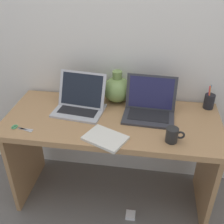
% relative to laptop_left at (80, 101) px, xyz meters
% --- Properties ---
extents(ground_plane, '(6.00, 6.00, 0.00)m').
position_rel_laptop_left_xyz_m(ground_plane, '(0.23, -0.09, -0.80)').
color(ground_plane, slate).
extents(back_wall, '(4.40, 0.04, 2.40)m').
position_rel_laptop_left_xyz_m(back_wall, '(0.23, 0.26, 0.40)').
color(back_wall, silver).
rests_on(back_wall, ground).
extents(desk, '(1.43, 0.61, 0.73)m').
position_rel_laptop_left_xyz_m(desk, '(0.23, -0.09, -0.23)').
color(desk, '#AD7F51').
rests_on(desk, ground).
extents(laptop_left, '(0.36, 0.29, 0.25)m').
position_rel_laptop_left_xyz_m(laptop_left, '(0.00, 0.00, 0.00)').
color(laptop_left, '#B2B2B7').
rests_on(laptop_left, desk).
extents(laptop_right, '(0.35, 0.27, 0.25)m').
position_rel_laptop_left_xyz_m(laptop_right, '(0.48, 0.01, 0.00)').
color(laptop_right, '#333338').
rests_on(laptop_right, desk).
extents(green_vase, '(0.21, 0.21, 0.23)m').
position_rel_laptop_left_xyz_m(green_vase, '(0.23, 0.16, 0.03)').
color(green_vase, '#75934C').
rests_on(green_vase, desk).
extents(notebook_stack, '(0.29, 0.25, 0.02)m').
position_rel_laptop_left_xyz_m(notebook_stack, '(0.23, -0.32, -0.06)').
color(notebook_stack, silver).
rests_on(notebook_stack, desk).
extents(coffee_mug, '(0.11, 0.07, 0.09)m').
position_rel_laptop_left_xyz_m(coffee_mug, '(0.62, -0.28, -0.02)').
color(coffee_mug, black).
rests_on(coffee_mug, desk).
extents(pen_cup, '(0.07, 0.07, 0.18)m').
position_rel_laptop_left_xyz_m(pen_cup, '(0.88, 0.15, -0.01)').
color(pen_cup, black).
rests_on(pen_cup, desk).
extents(scissors, '(0.15, 0.06, 0.01)m').
position_rel_laptop_left_xyz_m(scissors, '(-0.33, -0.29, -0.06)').
color(scissors, '#B7B7BC').
rests_on(scissors, desk).
extents(power_brick, '(0.07, 0.07, 0.03)m').
position_rel_laptop_left_xyz_m(power_brick, '(0.40, -0.27, -0.79)').
color(power_brick, white).
rests_on(power_brick, ground).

